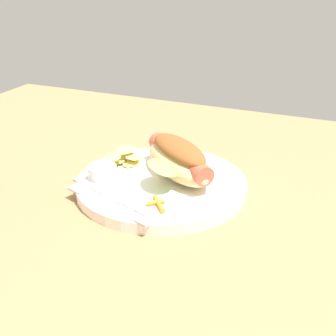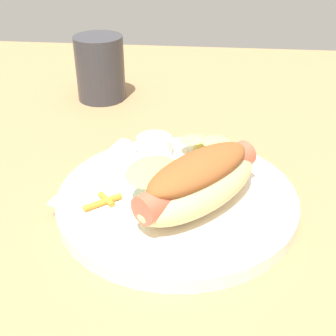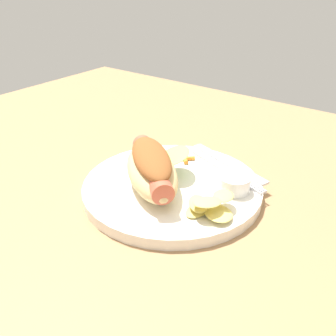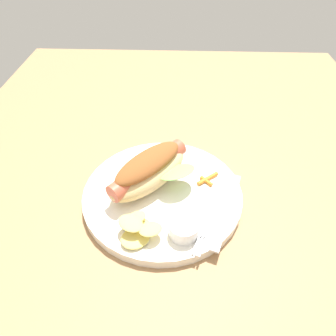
{
  "view_description": "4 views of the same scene",
  "coord_description": "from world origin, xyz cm",
  "views": [
    {
      "loc": [
        -23.63,
        53.53,
        31.9
      ],
      "look_at": [
        0.08,
        -2.11,
        3.81
      ],
      "focal_mm": 49.07,
      "sensor_mm": 36.0,
      "label": 1
    },
    {
      "loc": [
        -37.93,
        -5.14,
        28.66
      ],
      "look_at": [
        0.33,
        -1.37,
        5.17
      ],
      "focal_mm": 48.17,
      "sensor_mm": 36.0,
      "label": 2
    },
    {
      "loc": [
        28.5,
        -39.66,
        29.26
      ],
      "look_at": [
        1.33,
        -3.41,
        4.58
      ],
      "focal_mm": 40.64,
      "sensor_mm": 36.0,
      "label": 3
    },
    {
      "loc": [
        35.17,
        -0.13,
        37.73
      ],
      "look_at": [
        0.58,
        -1.51,
        6.1
      ],
      "focal_mm": 33.13,
      "sensor_mm": 36.0,
      "label": 4
    }
  ],
  "objects": [
    {
      "name": "chips_pile",
      "position": [
        9.23,
        -5.42,
        2.7
      ],
      "size": [
        7.46,
        7.1,
        2.52
      ],
      "color": "#DBC863",
      "rests_on": "plate"
    },
    {
      "name": "knife",
      "position": [
        4.76,
        7.58,
        1.78
      ],
      "size": [
        15.11,
        6.16,
        0.36
      ],
      "primitive_type": "cube",
      "rotation": [
        0.0,
        0.0,
        5.96
      ],
      "color": "silver",
      "rests_on": "plate"
    },
    {
      "name": "hot_dog",
      "position": [
        -0.68,
        -4.4,
        4.46
      ],
      "size": [
        15.95,
        15.28,
        5.6
      ],
      "rotation": [
        0.0,
        0.0,
        5.59
      ],
      "color": "#DBB77A",
      "rests_on": "plate"
    },
    {
      "name": "carrot_garnish",
      "position": [
        -1.47,
        5.02,
        1.92
      ],
      "size": [
        3.26,
        3.66,
        0.66
      ],
      "color": "orange",
      "rests_on": "plate"
    },
    {
      "name": "ground_plane",
      "position": [
        0.0,
        0.0,
        -0.9
      ],
      "size": [
        120.0,
        90.0,
        1.8
      ],
      "primitive_type": "cube",
      "color": "#9E754C"
    },
    {
      "name": "sauce_ramekin",
      "position": [
        9.22,
        1.15,
        2.72
      ],
      "size": [
        4.22,
        4.22,
        2.24
      ],
      "primitive_type": "cylinder",
      "color": "white",
      "rests_on": "plate"
    },
    {
      "name": "plate",
      "position": [
        1.19,
        -2.24,
        0.8
      ],
      "size": [
        25.33,
        25.33,
        1.6
      ],
      "primitive_type": "cylinder",
      "color": "white",
      "rests_on": "ground_plane"
    },
    {
      "name": "fork",
      "position": [
        5.33,
        5.45,
        1.8
      ],
      "size": [
        14.83,
        6.35,
        0.4
      ],
      "rotation": [
        0.0,
        0.0,
        5.94
      ],
      "color": "silver",
      "rests_on": "plate"
    }
  ]
}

